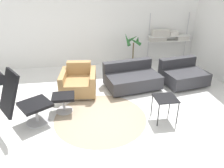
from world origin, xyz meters
name	(u,v)px	position (x,y,z in m)	size (l,w,h in m)	color
ground_plane	(96,109)	(0.00, 0.00, 0.00)	(12.00, 12.00, 0.00)	white
wall_back	(86,21)	(0.00, 2.78, 1.40)	(12.00, 0.09, 2.80)	white
round_rug	(100,118)	(0.07, -0.33, 0.00)	(1.87, 1.87, 0.01)	tan
lounge_chair	(17,95)	(-1.41, -0.44, 0.71)	(1.02, 0.90, 1.25)	#BCBCC1
ottoman	(64,100)	(-0.66, 0.03, 0.28)	(0.46, 0.39, 0.38)	#BCBCC1
armchair_red	(79,83)	(-0.33, 0.85, 0.26)	(0.92, 0.94, 0.70)	silver
couch_low	(132,79)	(1.02, 0.95, 0.24)	(1.46, 1.10, 0.63)	black
couch_second	(183,75)	(2.42, 0.96, 0.24)	(1.20, 1.06, 0.63)	black
side_table	(165,100)	(1.31, -0.58, 0.44)	(0.42, 0.42, 0.50)	black
potted_plant	(132,57)	(1.33, 2.17, 0.40)	(0.47, 0.47, 1.12)	#333338
shelf_unit	(167,36)	(2.52, 2.54, 0.90)	(1.34, 0.28, 1.60)	#BCBCC1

